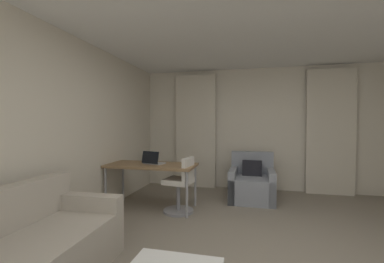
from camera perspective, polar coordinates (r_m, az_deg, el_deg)
The scene contains 9 objects.
ground_plane at distance 2.98m, azimuth 16.27°, elevation -26.44°, with size 12.00×12.00×0.00m, color gray.
wall_window at distance 5.66m, azimuth 14.79°, elevation 0.55°, with size 5.12×0.06×2.60m.
wall_left at distance 3.55m, azimuth -28.87°, elevation -0.19°, with size 0.06×6.12×2.60m.
curtain_left_panel at distance 5.67m, azimuth 0.78°, elevation 0.10°, with size 0.90×0.06×2.50m.
curtain_right_panel at distance 5.74m, azimuth 28.68°, elevation -0.08°, with size 0.90×0.06×2.50m.
armchair at distance 4.95m, azimuth 13.29°, elevation -11.45°, with size 0.81×0.88×0.86m.
desk at distance 4.30m, azimuth -9.07°, elevation -8.00°, with size 1.46×0.67×0.74m.
desk_chair at distance 4.12m, azimuth -2.57°, elevation -12.55°, with size 0.48×0.48×0.88m.
laptop at distance 4.29m, azimuth -8.76°, elevation -6.63°, with size 0.37×0.32×0.22m.
Camera 1 is at (-0.15, -2.63, 1.40)m, focal length 23.74 mm.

